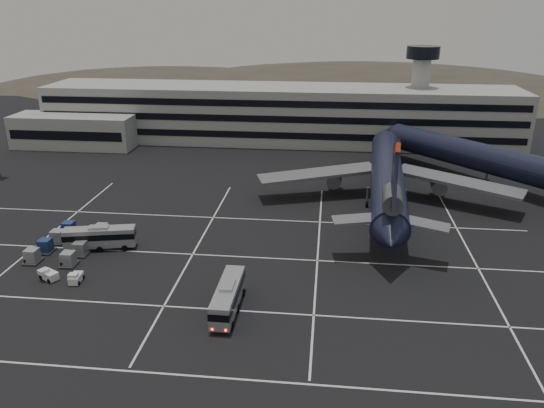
% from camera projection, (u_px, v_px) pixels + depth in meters
% --- Properties ---
extents(ground, '(260.00, 260.00, 0.00)m').
position_uv_depth(ground, '(228.00, 270.00, 72.28)').
color(ground, black).
rests_on(ground, ground).
extents(lane_markings, '(90.00, 55.62, 0.01)m').
position_uv_depth(lane_markings, '(236.00, 267.00, 72.85)').
color(lane_markings, silver).
rests_on(lane_markings, ground).
extents(terminal, '(125.00, 26.00, 24.00)m').
position_uv_depth(terminal, '(268.00, 115.00, 136.09)').
color(terminal, gray).
rests_on(terminal, ground).
extents(hills, '(352.00, 180.00, 44.00)m').
position_uv_depth(hills, '(341.00, 114.00, 232.47)').
color(hills, '#38332B').
rests_on(hills, ground).
extents(trijet_main, '(47.33, 57.69, 18.08)m').
position_uv_depth(trijet_main, '(387.00, 177.00, 93.17)').
color(trijet_main, black).
rests_on(trijet_main, ground).
extents(trijet_far, '(43.00, 46.27, 18.08)m').
position_uv_depth(trijet_far, '(494.00, 159.00, 103.04)').
color(trijet_far, black).
rests_on(trijet_far, ground).
extents(bus_near, '(2.73, 10.43, 3.66)m').
position_uv_depth(bus_near, '(228.00, 296.00, 61.97)').
color(bus_near, gray).
rests_on(bus_near, ground).
extents(bus_far, '(10.52, 4.54, 3.62)m').
position_uv_depth(bus_far, '(100.00, 236.00, 77.65)').
color(bus_far, gray).
rests_on(bus_far, ground).
extents(tug_a, '(1.60, 2.45, 1.50)m').
position_uv_depth(tug_a, '(76.00, 278.00, 68.72)').
color(tug_a, silver).
rests_on(tug_a, ground).
extents(tug_b, '(2.89, 2.51, 1.60)m').
position_uv_depth(tug_b, '(49.00, 275.00, 69.43)').
color(tug_b, silver).
rests_on(tug_b, ground).
extents(uld_cluster, '(8.26, 12.69, 2.03)m').
position_uv_depth(uld_cluster, '(69.00, 243.00, 77.98)').
color(uld_cluster, '#2D2D30').
rests_on(uld_cluster, ground).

